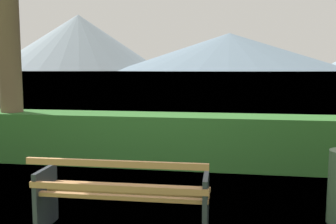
# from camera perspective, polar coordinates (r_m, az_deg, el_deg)

# --- Properties ---
(water_surface) EXTENTS (620.00, 620.00, 0.00)m
(water_surface) POSITION_cam_1_polar(r_m,az_deg,el_deg) (313.72, 9.15, 6.06)
(water_surface) COLOR slate
(water_surface) RESTS_ON ground_plane
(park_bench) EXTENTS (1.87, 0.60, 0.87)m
(park_bench) POSITION_cam_1_polar(r_m,az_deg,el_deg) (4.12, -7.01, -12.42)
(park_bench) COLOR olive
(park_bench) RESTS_ON ground_plane
(hedge_row) EXTENTS (12.57, 0.87, 0.94)m
(hedge_row) POSITION_cam_1_polar(r_m,az_deg,el_deg) (6.95, -0.05, -4.23)
(hedge_row) COLOR #285B23
(hedge_row) RESTS_ON ground_plane
(distant_hills) EXTENTS (801.96, 328.99, 86.96)m
(distant_hills) POSITION_cam_1_polar(r_m,az_deg,el_deg) (558.61, 14.22, 10.00)
(distant_hills) COLOR gray
(distant_hills) RESTS_ON ground_plane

